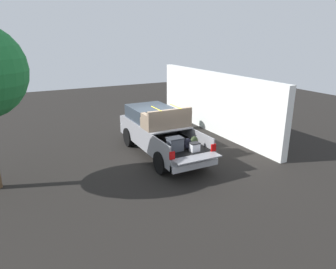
# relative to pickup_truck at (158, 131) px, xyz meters

# --- Properties ---
(ground_plane) EXTENTS (40.00, 40.00, 0.00)m
(ground_plane) POSITION_rel_pickup_truck_xyz_m (-0.38, -0.00, -1.00)
(ground_plane) COLOR black
(pickup_truck) EXTENTS (6.05, 2.06, 2.23)m
(pickup_truck) POSITION_rel_pickup_truck_xyz_m (0.00, 0.00, 0.00)
(pickup_truck) COLOR gray
(pickup_truck) RESTS_ON ground_plane
(building_facade) EXTENTS (10.30, 0.36, 3.21)m
(building_facade) POSITION_rel_pickup_truck_xyz_m (1.58, -4.07, 0.61)
(building_facade) COLOR white
(building_facade) RESTS_ON ground_plane
(trash_can) EXTENTS (0.60, 0.60, 0.98)m
(trash_can) POSITION_rel_pickup_truck_xyz_m (2.63, -2.86, -0.50)
(trash_can) COLOR #1E592D
(trash_can) RESTS_ON ground_plane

